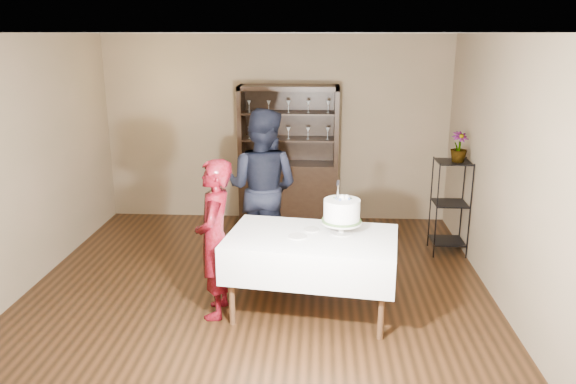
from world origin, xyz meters
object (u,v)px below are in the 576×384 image
plant_etagere (450,203)px  potted_plant (459,147)px  cake_table (312,254)px  woman (215,239)px  cake (342,212)px  man (262,188)px  china_hutch (289,179)px

plant_etagere → potted_plant: size_ratio=3.27×
plant_etagere → potted_plant: (0.04, -0.03, 0.72)m
plant_etagere → cake_table: 2.41m
woman → cake: (1.22, 0.16, 0.24)m
cake → man: bearing=127.2°
potted_plant → woman: bearing=-146.7°
plant_etagere → potted_plant: 0.72m
plant_etagere → man: 2.37m
china_hutch → cake_table: china_hutch is taller
china_hutch → woman: china_hutch is taller
man → plant_etagere: bearing=-152.5°
cake_table → cake: cake is taller
potted_plant → plant_etagere: bearing=149.7°
man → potted_plant: bearing=-153.3°
woman → potted_plant: 3.26m
woman → potted_plant: (2.68, 1.76, 0.58)m
china_hutch → cake: 2.79m
china_hutch → potted_plant: (2.12, -1.08, 0.71)m
plant_etagere → cake_table: (-1.70, -1.70, -0.03)m
plant_etagere → cake_table: plant_etagere is taller
cake_table → man: (-0.61, 1.26, 0.32)m
cake_table → man: size_ratio=0.93×
man → woman: bearing=92.9°
plant_etagere → cake: cake is taller
china_hutch → cake_table: 2.78m
plant_etagere → cake: size_ratio=2.21×
plant_etagere → woman: (-2.63, -1.79, 0.13)m
plant_etagere → man: man is taller
cake_table → woman: size_ratio=1.11×
woman → man: bearing=164.7°
man → cake_table: bearing=132.4°
woman → cake: woman is taller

